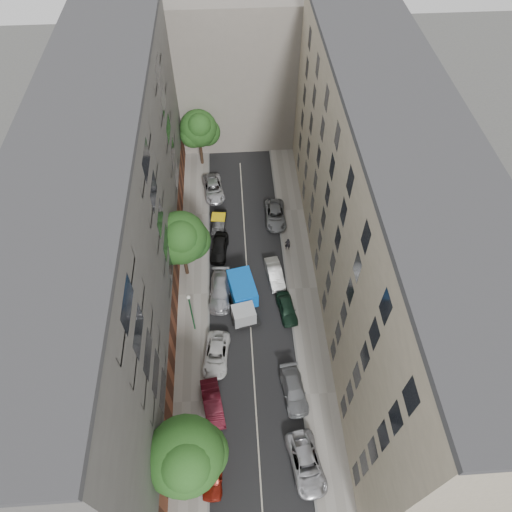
{
  "coord_description": "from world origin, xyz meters",
  "views": [
    {
      "loc": [
        -0.87,
        -25.7,
        38.31
      ],
      "look_at": [
        0.77,
        -0.18,
        6.0
      ],
      "focal_mm": 32.0,
      "sensor_mm": 36.0,
      "label": 1
    }
  ],
  "objects": [
    {
      "name": "car_left_4",
      "position": [
        -2.8,
        5.4,
        0.71
      ],
      "size": [
        2.25,
        4.34,
        1.41
      ],
      "primitive_type": "imported",
      "rotation": [
        0.0,
        0.0,
        -0.15
      ],
      "color": "black",
      "rests_on": "ground"
    },
    {
      "name": "car_right_1",
      "position": [
        3.34,
        -10.8,
        0.67
      ],
      "size": [
        2.38,
        4.77,
        1.33
      ],
      "primitive_type": "imported",
      "rotation": [
        0.0,
        0.0,
        0.11
      ],
      "color": "slate",
      "rests_on": "ground"
    },
    {
      "name": "building_endcap",
      "position": [
        0.0,
        28.0,
        9.0
      ],
      "size": [
        18.0,
        12.0,
        18.0
      ],
      "primitive_type": "cube",
      "color": "gray",
      "rests_on": "ground"
    },
    {
      "name": "building_right",
      "position": [
        11.0,
        0.0,
        10.0
      ],
      "size": [
        8.0,
        44.0,
        20.0
      ],
      "primitive_type": "cube",
      "color": "tan",
      "rests_on": "ground"
    },
    {
      "name": "car_left_6",
      "position": [
        -3.39,
        14.6,
        0.69
      ],
      "size": [
        2.95,
        5.24,
        1.38
      ],
      "primitive_type": "imported",
      "rotation": [
        0.0,
        0.0,
        0.14
      ],
      "color": "silver",
      "rests_on": "ground"
    },
    {
      "name": "tree_far",
      "position": [
        -4.69,
        19.89,
        5.24
      ],
      "size": [
        4.81,
        4.45,
        7.62
      ],
      "color": "#382619",
      "rests_on": "sidewalk_left"
    },
    {
      "name": "ground",
      "position": [
        0.0,
        0.0,
        0.0
      ],
      "size": [
        120.0,
        120.0,
        0.0
      ],
      "primitive_type": "plane",
      "color": "#4C4C49",
      "rests_on": "ground"
    },
    {
      "name": "building_left",
      "position": [
        -11.0,
        0.0,
        10.0
      ],
      "size": [
        8.0,
        44.0,
        20.0
      ],
      "primitive_type": "cube",
      "color": "#504E4B",
      "rests_on": "ground"
    },
    {
      "name": "lamp_post",
      "position": [
        -5.28,
        -3.96,
        3.66
      ],
      "size": [
        0.36,
        0.36,
        5.59
      ],
      "color": "#195A2E",
      "rests_on": "sidewalk_left"
    },
    {
      "name": "car_left_5",
      "position": [
        -2.8,
        9.0,
        0.64
      ],
      "size": [
        1.8,
        4.04,
        1.29
      ],
      "primitive_type": "imported",
      "rotation": [
        0.0,
        0.0,
        -0.11
      ],
      "color": "black",
      "rests_on": "ground"
    },
    {
      "name": "car_right_2",
      "position": [
        3.6,
        -2.6,
        0.65
      ],
      "size": [
        2.05,
        3.98,
        1.3
      ],
      "primitive_type": "imported",
      "rotation": [
        0.0,
        0.0,
        0.14
      ],
      "color": "black",
      "rests_on": "ground"
    },
    {
      "name": "road_surface",
      "position": [
        0.0,
        0.0,
        0.01
      ],
      "size": [
        8.0,
        44.0,
        0.02
      ],
      "primitive_type": "cube",
      "color": "black",
      "rests_on": "ground"
    },
    {
      "name": "sidewalk_left",
      "position": [
        -5.5,
        0.0,
        0.07
      ],
      "size": [
        3.0,
        44.0,
        0.15
      ],
      "primitive_type": "cube",
      "color": "gray",
      "rests_on": "ground"
    },
    {
      "name": "car_right_4",
      "position": [
        3.6,
        9.8,
        0.67
      ],
      "size": [
        2.28,
        4.85,
        1.34
      ],
      "primitive_type": "imported",
      "rotation": [
        0.0,
        0.0,
        -0.01
      ],
      "color": "slate",
      "rests_on": "ground"
    },
    {
      "name": "car_left_3",
      "position": [
        -2.8,
        -0.2,
        0.74
      ],
      "size": [
        2.39,
        5.2,
        1.47
      ],
      "primitive_type": "imported",
      "rotation": [
        0.0,
        0.0,
        -0.07
      ],
      "color": "#B8B7BD",
      "rests_on": "ground"
    },
    {
      "name": "car_left_2",
      "position": [
        -3.26,
        -7.04,
        0.65
      ],
      "size": [
        2.73,
        4.93,
        1.31
      ],
      "primitive_type": "imported",
      "rotation": [
        0.0,
        0.0,
        -0.12
      ],
      "color": "silver",
      "rests_on": "ground"
    },
    {
      "name": "car_left_1",
      "position": [
        -3.6,
        -11.51,
        0.71
      ],
      "size": [
        2.21,
        4.52,
        1.43
      ],
      "primitive_type": "imported",
      "rotation": [
        0.0,
        0.0,
        0.17
      ],
      "color": "#4B0F19",
      "rests_on": "ground"
    },
    {
      "name": "sidewalk_right",
      "position": [
        5.5,
        0.0,
        0.07
      ],
      "size": [
        3.0,
        44.0,
        0.15
      ],
      "primitive_type": "cube",
      "color": "gray",
      "rests_on": "ground"
    },
    {
      "name": "pedestrian",
      "position": [
        4.5,
        5.18,
        0.97
      ],
      "size": [
        0.63,
        0.44,
        1.65
      ],
      "primitive_type": "imported",
      "rotation": [
        0.0,
        0.0,
        3.07
      ],
      "color": "black",
      "rests_on": "sidewalk_right"
    },
    {
      "name": "car_right_0",
      "position": [
        3.6,
        -16.71,
        0.71
      ],
      "size": [
        3.09,
        5.39,
        1.42
      ],
      "primitive_type": "imported",
      "rotation": [
        0.0,
        0.0,
        0.15
      ],
      "color": "#BABABF",
      "rests_on": "ground"
    },
    {
      "name": "tarp_truck",
      "position": [
        -0.6,
        -1.47,
        1.42
      ],
      "size": [
        3.23,
        5.96,
        2.58
      ],
      "rotation": [
        0.0,
        0.0,
        0.2
      ],
      "color": "black",
      "rests_on": "ground"
    },
    {
      "name": "car_left_0",
      "position": [
        -3.6,
        -17.0,
        0.64
      ],
      "size": [
        1.77,
        3.85,
        1.28
      ],
      "primitive_type": "imported",
      "rotation": [
        0.0,
        0.0,
        -0.07
      ],
      "color": "maroon",
      "rests_on": "ground"
    },
    {
      "name": "tree_mid",
      "position": [
        -6.11,
        2.58,
        5.58
      ],
      "size": [
        5.38,
        5.12,
        8.26
      ],
      "color": "#382619",
      "rests_on": "sidewalk_left"
    },
    {
      "name": "car_right_3",
      "position": [
        2.8,
        1.6,
        0.67
      ],
      "size": [
        1.98,
        4.25,
        1.35
      ],
      "primitive_type": "imported",
      "rotation": [
        0.0,
        0.0,
        0.14
      ],
      "color": "silver",
      "rests_on": "ground"
    },
    {
      "name": "tree_near",
      "position": [
        -4.96,
        -17.11,
        6.06
      ],
      "size": [
        5.56,
        5.32,
        8.91
      ],
      "color": "#382619",
      "rests_on": "sidewalk_left"
    }
  ]
}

